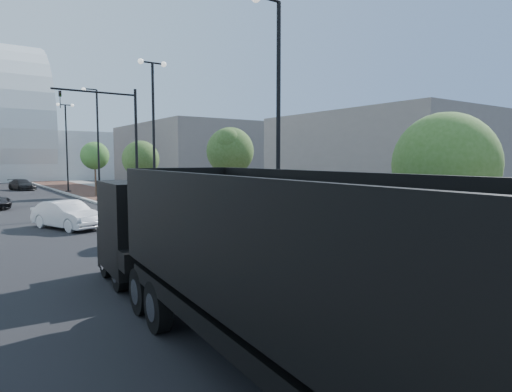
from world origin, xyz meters
TOP-DOWN VIEW (x-y plane):
  - sidewalk at (3.50, 40.00)m, footprint 7.00×140.00m
  - concrete_strip at (6.20, 40.00)m, footprint 2.40×140.00m
  - curb at (0.00, 40.00)m, footprint 0.30×140.00m
  - dump_truck at (-4.89, 5.97)m, footprint 3.40×13.48m
  - white_sedan at (-4.61, 20.71)m, footprint 2.92×4.54m
  - dark_car_far at (-2.93, 52.71)m, footprint 2.82×4.60m
  - pedestrian at (4.88, 6.20)m, footprint 0.75×0.63m
  - streetlight_1 at (0.49, 10.00)m, footprint 1.44×0.56m
  - streetlight_2 at (0.60, 22.00)m, footprint 1.72×0.56m
  - streetlight_3 at (0.49, 34.00)m, footprint 1.44×0.56m
  - streetlight_4 at (0.60, 46.00)m, footprint 1.72×0.56m
  - traffic_mast at (-0.30, 25.00)m, footprint 5.09×0.20m
  - tree_0 at (1.65, 4.02)m, footprint 2.79×2.79m
  - tree_1 at (1.65, 15.02)m, footprint 2.31×2.25m
  - tree_2 at (1.65, 27.02)m, footprint 2.59×2.57m
  - tree_3 at (1.65, 39.02)m, footprint 2.59×2.58m
  - convention_center at (-2.00, 85.00)m, footprint 50.00×30.00m
  - commercial_block_ne at (16.00, 50.00)m, footprint 12.00×22.00m
  - commercial_block_e at (18.00, 20.00)m, footprint 10.00×16.00m
  - utility_cover_1 at (2.40, 8.00)m, footprint 0.50×0.50m
  - utility_cover_2 at (2.40, 19.00)m, footprint 0.50×0.50m

SIDE VIEW (x-z plane):
  - sidewalk at x=3.50m, z-range 0.00..0.12m
  - concrete_strip at x=6.20m, z-range 0.00..0.13m
  - curb at x=0.00m, z-range 0.00..0.14m
  - utility_cover_1 at x=2.40m, z-range 0.12..0.14m
  - utility_cover_2 at x=2.40m, z-range 0.12..0.14m
  - dark_car_far at x=-2.93m, z-range 0.00..1.25m
  - white_sedan at x=-4.61m, z-range 0.00..1.41m
  - pedestrian at x=4.88m, z-range 0.00..1.76m
  - dump_truck at x=-4.89m, z-range -0.26..3.06m
  - tree_0 at x=1.65m, z-range 0.98..5.76m
  - commercial_block_e at x=18.00m, z-range 0.00..7.00m
  - tree_2 at x=1.65m, z-range 1.11..5.93m
  - tree_3 at x=1.65m, z-range 1.26..6.40m
  - tree_1 at x=1.65m, z-range 1.37..6.40m
  - commercial_block_ne at x=16.00m, z-range 0.00..8.00m
  - streetlight_1 at x=0.49m, z-range -0.26..8.95m
  - streetlight_3 at x=0.49m, z-range -0.26..8.95m
  - streetlight_2 at x=0.60m, z-range 0.18..9.46m
  - streetlight_4 at x=0.60m, z-range 0.18..9.46m
  - traffic_mast at x=-0.30m, z-range 0.98..8.98m
  - convention_center at x=-2.00m, z-range -19.00..31.00m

